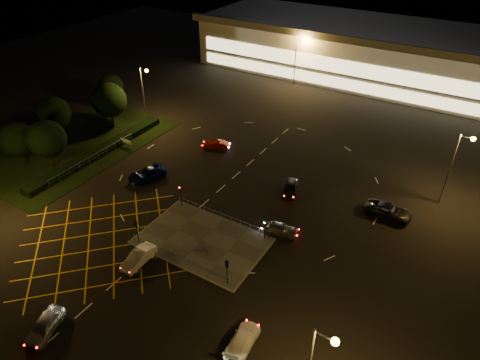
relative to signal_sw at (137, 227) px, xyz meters
The scene contains 25 objects.
ground 7.58m from the signal_sw, 56.28° to the left, with size 180.00×180.00×0.00m, color black.
pedestrian_island 7.57m from the signal_sw, 33.65° to the left, with size 14.00×9.00×0.12m, color #4C4944.
grass_verge 26.93m from the signal_sw, 153.45° to the left, with size 18.00×30.00×0.08m, color black.
hedge 22.55m from the signal_sw, 147.74° to the left, with size 2.00×26.00×1.00m, color black.
supermarket 68.13m from the signal_sw, 86.63° to the left, with size 72.00×26.50×10.50m.
streetlight_nw 31.24m from the signal_sw, 129.19° to the left, with size 1.78×0.56×10.03m.
streetlight_ne 38.75m from the signal_sw, 42.43° to the left, with size 1.78×0.56×10.03m.
streetlight_far_left 54.44m from the signal_sw, 95.88° to the left, with size 1.78×0.56×10.03m.
signal_sw is the anchor object (origin of this frame).
signal_se 12.00m from the signal_sw, ahead, with size 0.28×0.30×3.15m.
signal_nw 7.99m from the signal_sw, 90.00° to the left, with size 0.28×0.30×3.15m.
signal_ne 14.41m from the signal_sw, 33.65° to the left, with size 0.28×0.30×3.15m.
tree_a 26.38m from the signal_sw, behind, with size 5.04×5.04×6.86m.
tree_b 30.55m from the signal_sw, 156.81° to the left, with size 5.40×5.40×7.35m.
tree_c 31.34m from the signal_sw, 140.20° to the left, with size 5.76×5.76×7.84m.
tree_d 39.73m from the signal_sw, 139.09° to the left, with size 4.68×4.68×6.37m.
tree_e 22.92m from the signal_sw, 164.76° to the left, with size 5.40×5.40×7.35m.
car_near_silver 13.52m from the signal_sw, 86.12° to the right, with size 1.84×4.57×1.56m, color #B3B6BB.
car_queue_white 3.57m from the signal_sw, 47.42° to the right, with size 1.57×4.50×1.48m, color silver.
car_left_blue 13.68m from the signal_sw, 127.51° to the left, with size 2.51×5.44×1.51m, color #0D1850.
car_far_dkgrey 21.05m from the signal_sw, 60.33° to the left, with size 1.80×4.42×1.28m, color black.
car_right_silver 16.47m from the signal_sw, 37.19° to the left, with size 1.66×4.14×1.41m, color #989A9E.
car_circ_red 23.54m from the signal_sw, 101.72° to the left, with size 1.39×3.98×1.31m, color maroon.
car_east_grey 30.35m from the signal_sw, 40.74° to the left, with size 2.61×5.66×1.57m, color black.
car_approach_white 17.93m from the signal_sw, 17.48° to the right, with size 1.92×4.71×1.37m, color white.
Camera 1 is at (24.95, -31.47, 33.20)m, focal length 32.00 mm.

